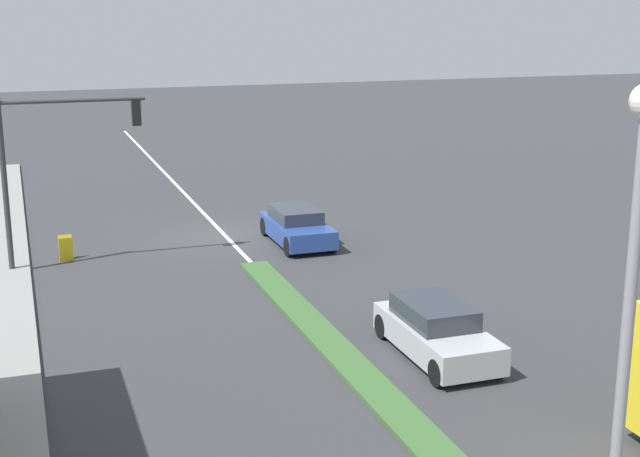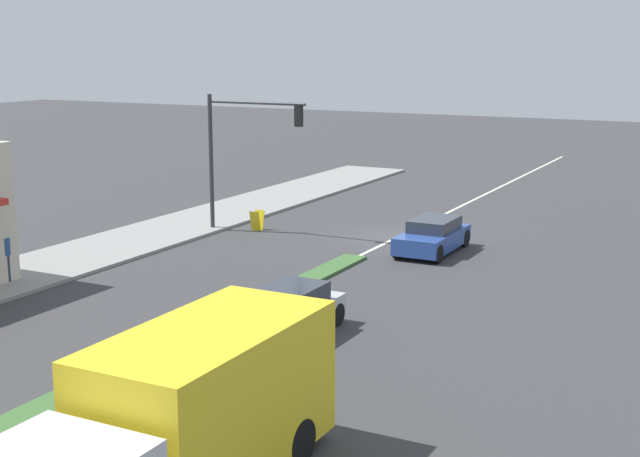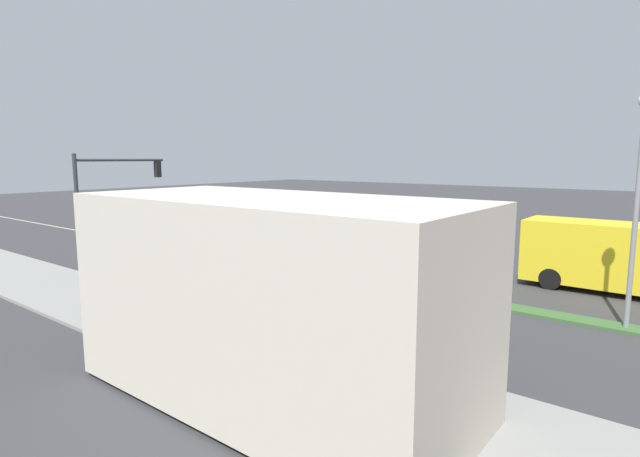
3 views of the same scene
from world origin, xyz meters
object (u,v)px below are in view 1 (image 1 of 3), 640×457
(traffic_signal_main, at_px, (49,150))
(coupe_blue, at_px, (297,226))
(street_lamp, at_px, (630,299))
(warning_aframe_sign, at_px, (66,249))
(sedan_silver, at_px, (436,331))

(traffic_signal_main, distance_m, coupe_blue, 8.95)
(street_lamp, bearing_deg, coupe_blue, -96.03)
(traffic_signal_main, xyz_separation_m, coupe_blue, (-8.32, -0.37, -3.27))
(coupe_blue, bearing_deg, warning_aframe_sign, -2.75)
(coupe_blue, bearing_deg, street_lamp, 83.97)
(coupe_blue, relative_size, sedan_silver, 0.98)
(street_lamp, height_order, warning_aframe_sign, street_lamp)
(street_lamp, xyz_separation_m, sedan_silver, (-2.20, -9.59, -4.13))
(traffic_signal_main, height_order, coupe_blue, traffic_signal_main)
(warning_aframe_sign, distance_m, sedan_silver, 14.10)
(traffic_signal_main, height_order, street_lamp, street_lamp)
(street_lamp, height_order, coupe_blue, street_lamp)
(coupe_blue, xyz_separation_m, sedan_silver, (0.00, 11.22, 0.02))
(street_lamp, xyz_separation_m, coupe_blue, (-2.20, -20.82, -4.15))
(traffic_signal_main, xyz_separation_m, warning_aframe_sign, (-0.32, -0.76, -3.47))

